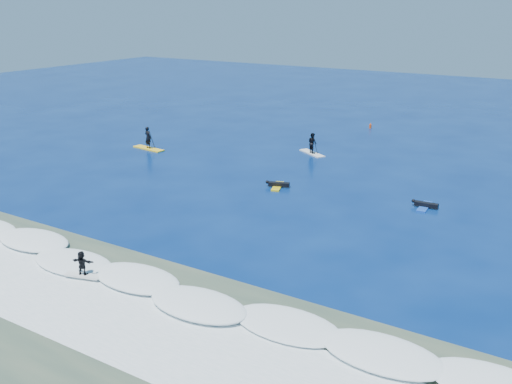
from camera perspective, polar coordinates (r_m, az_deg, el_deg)
The scene contains 10 objects.
ground at distance 35.68m, azimuth -1.96°, elevation -2.23°, with size 160.00×160.00×0.00m, color #041A4E.
shallow_water at distance 26.31m, azimuth -19.42°, elevation -11.27°, with size 90.00×13.00×0.01m, color #334639.
breaking_wave at distance 28.61m, azimuth -13.22°, elevation -8.19°, with size 40.00×6.00×0.30m, color white.
whitewater at distance 26.85m, azimuth -17.76°, elevation -10.47°, with size 34.00×5.00×0.02m, color silver.
sup_paddler_left at distance 52.39m, azimuth -10.73°, elevation 5.03°, with size 3.47×1.28×2.38m.
sup_paddler_center at distance 50.04m, azimuth 5.66°, elevation 4.71°, with size 3.02×2.27×2.16m.
prone_paddler_near at distance 40.88m, azimuth 2.18°, elevation 0.71°, with size 1.71×2.26×0.46m.
prone_paddler_far at distance 38.36m, azimuth 16.54°, elevation -1.28°, with size 1.72×2.19×0.45m.
wave_surfer at distance 28.49m, azimuth -16.99°, elevation -6.98°, with size 1.84×0.97×1.29m.
marker_buoy at distance 61.55m, azimuth 11.37°, elevation 6.51°, with size 0.25×0.25×0.61m.
Camera 1 is at (18.58, -27.75, 12.57)m, focal length 40.00 mm.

